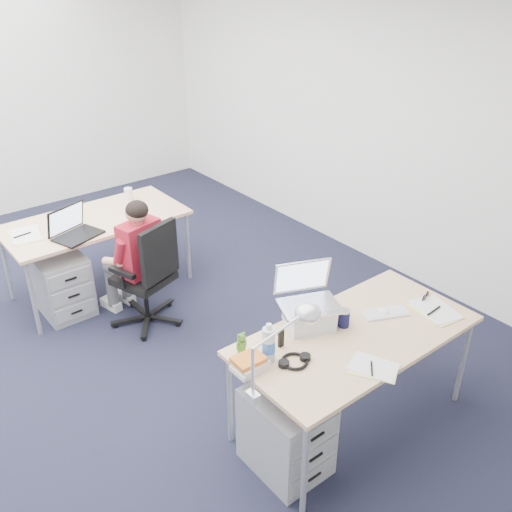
# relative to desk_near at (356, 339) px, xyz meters

# --- Properties ---
(floor) EXTENTS (7.00, 7.00, 0.00)m
(floor) POSITION_rel_desk_near_xyz_m (-1.09, 1.51, -0.68)
(floor) COLOR black
(floor) RESTS_ON ground
(room) EXTENTS (6.02, 7.02, 2.80)m
(room) POSITION_rel_desk_near_xyz_m (-1.09, 1.51, 1.03)
(room) COLOR white
(room) RESTS_ON ground
(desk_near) EXTENTS (1.60, 0.80, 0.73)m
(desk_near) POSITION_rel_desk_near_xyz_m (0.00, 0.00, 0.00)
(desk_near) COLOR tan
(desk_near) RESTS_ON ground
(desk_far) EXTENTS (1.60, 0.80, 0.73)m
(desk_far) POSITION_rel_desk_near_xyz_m (-0.57, 2.66, 0.00)
(desk_far) COLOR tan
(desk_far) RESTS_ON ground
(office_chair) EXTENTS (0.77, 0.77, 0.97)m
(office_chair) POSITION_rel_desk_near_xyz_m (-0.50, 1.89, -0.41)
(office_chair) COLOR black
(office_chair) RESTS_ON ground
(seated_person) EXTENTS (0.42, 0.64, 1.12)m
(seated_person) POSITION_rel_desk_near_xyz_m (-0.53, 2.04, -0.11)
(seated_person) COLOR maroon
(seated_person) RESTS_ON ground
(drawer_pedestal_near) EXTENTS (0.40, 0.50, 0.55)m
(drawer_pedestal_near) POSITION_rel_desk_near_xyz_m (-0.60, -0.03, -0.41)
(drawer_pedestal_near) COLOR #A8AAAE
(drawer_pedestal_near) RESTS_ON ground
(drawer_pedestal_far) EXTENTS (0.40, 0.50, 0.55)m
(drawer_pedestal_far) POSITION_rel_desk_near_xyz_m (-1.01, 2.51, -0.41)
(drawer_pedestal_far) COLOR #A8AAAE
(drawer_pedestal_far) RESTS_ON ground
(silver_laptop) EXTENTS (0.46, 0.42, 0.40)m
(silver_laptop) POSITION_rel_desk_near_xyz_m (-0.18, 0.26, 0.25)
(silver_laptop) COLOR silver
(silver_laptop) RESTS_ON desk_near
(wireless_keyboard) EXTENTS (0.33, 0.24, 0.02)m
(wireless_keyboard) POSITION_rel_desk_near_xyz_m (0.31, 0.03, 0.05)
(wireless_keyboard) COLOR white
(wireless_keyboard) RESTS_ON desk_near
(computer_mouse) EXTENTS (0.06, 0.09, 0.03)m
(computer_mouse) POSITION_rel_desk_near_xyz_m (0.31, 0.04, 0.06)
(computer_mouse) COLOR white
(computer_mouse) RESTS_ON desk_near
(headphones) EXTENTS (0.24, 0.21, 0.03)m
(headphones) POSITION_rel_desk_near_xyz_m (-0.50, 0.03, 0.06)
(headphones) COLOR black
(headphones) RESTS_ON desk_near
(can_koozie) EXTENTS (0.10, 0.10, 0.12)m
(can_koozie) POSITION_rel_desk_near_xyz_m (-0.01, 0.11, 0.11)
(can_koozie) COLOR #141540
(can_koozie) RESTS_ON desk_near
(water_bottle) EXTENTS (0.11, 0.11, 0.26)m
(water_bottle) POSITION_rel_desk_near_xyz_m (-0.61, 0.15, 0.17)
(water_bottle) COLOR silver
(water_bottle) RESTS_ON desk_near
(bear_figurine) EXTENTS (0.09, 0.08, 0.14)m
(bear_figurine) POSITION_rel_desk_near_xyz_m (-0.69, 0.30, 0.12)
(bear_figurine) COLOR #2D681B
(bear_figurine) RESTS_ON desk_near
(book_stack) EXTENTS (0.23, 0.20, 0.09)m
(book_stack) POSITION_rel_desk_near_xyz_m (-0.75, 0.14, 0.09)
(book_stack) COLOR silver
(book_stack) RESTS_ON desk_near
(cordless_phone) EXTENTS (0.04, 0.03, 0.13)m
(cordless_phone) POSITION_rel_desk_near_xyz_m (-0.46, 0.20, 0.11)
(cordless_phone) COLOR black
(cordless_phone) RESTS_ON desk_near
(papers_left) EXTENTS (0.29, 0.33, 0.01)m
(papers_left) POSITION_rel_desk_near_xyz_m (-0.18, -0.30, 0.05)
(papers_left) COLOR #F3F58D
(papers_left) RESTS_ON desk_near
(papers_right) EXTENTS (0.28, 0.36, 0.01)m
(papers_right) POSITION_rel_desk_near_xyz_m (0.60, -0.16, 0.05)
(papers_right) COLOR #F3F58D
(papers_right) RESTS_ON desk_near
(sunglasses) EXTENTS (0.13, 0.08, 0.03)m
(sunglasses) POSITION_rel_desk_near_xyz_m (0.68, -0.02, 0.06)
(sunglasses) COLOR black
(sunglasses) RESTS_ON desk_near
(desk_lamp) EXTENTS (0.43, 0.17, 0.49)m
(desk_lamp) POSITION_rel_desk_near_xyz_m (-0.75, -0.08, 0.29)
(desk_lamp) COLOR silver
(desk_lamp) RESTS_ON desk_near
(dark_laptop) EXTENTS (0.47, 0.46, 0.27)m
(dark_laptop) POSITION_rel_desk_near_xyz_m (-0.83, 2.40, 0.18)
(dark_laptop) COLOR black
(dark_laptop) RESTS_ON desk_far
(far_cup) EXTENTS (0.09, 0.09, 0.11)m
(far_cup) POSITION_rel_desk_near_xyz_m (-0.11, 2.88, 0.10)
(far_cup) COLOR white
(far_cup) RESTS_ON desk_far
(far_papers) EXTENTS (0.28, 0.36, 0.01)m
(far_papers) POSITION_rel_desk_near_xyz_m (-1.18, 2.70, 0.05)
(far_papers) COLOR white
(far_papers) RESTS_ON desk_far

